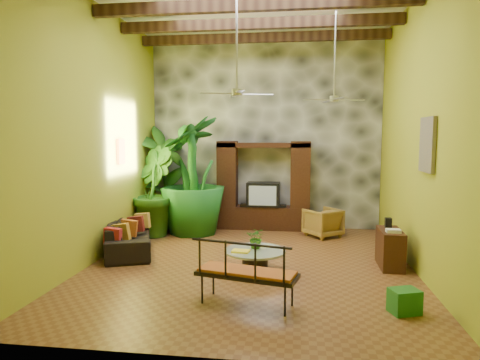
# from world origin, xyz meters

# --- Properties ---
(ground) EXTENTS (7.00, 7.00, 0.00)m
(ground) POSITION_xyz_m (0.00, 0.00, 0.00)
(ground) COLOR brown
(ground) RESTS_ON ground
(back_wall) EXTENTS (6.00, 0.02, 5.00)m
(back_wall) POSITION_xyz_m (0.00, 3.50, 2.50)
(back_wall) COLOR #A9A726
(back_wall) RESTS_ON ground
(left_wall) EXTENTS (0.02, 7.00, 5.00)m
(left_wall) POSITION_xyz_m (-3.00, 0.00, 2.50)
(left_wall) COLOR #A9A726
(left_wall) RESTS_ON ground
(right_wall) EXTENTS (0.02, 7.00, 5.00)m
(right_wall) POSITION_xyz_m (3.00, 0.00, 2.50)
(right_wall) COLOR #A9A726
(right_wall) RESTS_ON ground
(stone_accent_wall) EXTENTS (5.98, 0.10, 4.98)m
(stone_accent_wall) POSITION_xyz_m (0.00, 3.44, 2.50)
(stone_accent_wall) COLOR #303337
(stone_accent_wall) RESTS_ON ground
(ceiling_beams) EXTENTS (5.95, 5.36, 0.22)m
(ceiling_beams) POSITION_xyz_m (0.00, 0.00, 4.78)
(ceiling_beams) COLOR #342010
(ceiling_beams) RESTS_ON ceiling
(entertainment_center) EXTENTS (2.40, 0.55, 2.30)m
(entertainment_center) POSITION_xyz_m (0.00, 3.14, 0.97)
(entertainment_center) COLOR black
(entertainment_center) RESTS_ON ground
(ceiling_fan_front) EXTENTS (1.28, 1.28, 1.86)m
(ceiling_fan_front) POSITION_xyz_m (-0.20, -0.40, 3.40)
(ceiling_fan_front) COLOR #AEAEB3
(ceiling_fan_front) RESTS_ON ceiling
(ceiling_fan_back) EXTENTS (1.28, 1.28, 1.86)m
(ceiling_fan_back) POSITION_xyz_m (1.60, 1.20, 3.40)
(ceiling_fan_back) COLOR #AEAEB3
(ceiling_fan_back) RESTS_ON ceiling
(wall_art_mask) EXTENTS (0.06, 0.32, 0.55)m
(wall_art_mask) POSITION_xyz_m (-2.96, 1.00, 2.10)
(wall_art_mask) COLOR gold
(wall_art_mask) RESTS_ON left_wall
(wall_art_painting) EXTENTS (0.06, 0.70, 0.90)m
(wall_art_painting) POSITION_xyz_m (2.96, -0.60, 2.30)
(wall_art_painting) COLOR #245B86
(wall_art_painting) RESTS_ON right_wall
(sofa) EXTENTS (1.57, 2.36, 0.64)m
(sofa) POSITION_xyz_m (-2.65, 0.59, 0.32)
(sofa) COLOR black
(sofa) RESTS_ON ground
(wicker_armchair) EXTENTS (1.05, 1.05, 0.69)m
(wicker_armchair) POSITION_xyz_m (1.50, 2.48, 0.35)
(wicker_armchair) COLOR olive
(wicker_armchair) RESTS_ON ground
(tall_plant_a) EXTENTS (1.63, 1.72, 2.71)m
(tall_plant_a) POSITION_xyz_m (-2.60, 2.88, 1.36)
(tall_plant_a) COLOR #245B18
(tall_plant_a) RESTS_ON ground
(tall_plant_b) EXTENTS (1.42, 1.52, 2.20)m
(tall_plant_b) POSITION_xyz_m (-2.65, 2.08, 1.10)
(tall_plant_b) COLOR #265D18
(tall_plant_b) RESTS_ON ground
(tall_plant_c) EXTENTS (1.91, 1.91, 2.90)m
(tall_plant_c) POSITION_xyz_m (-1.69, 2.39, 1.45)
(tall_plant_c) COLOR #185D1D
(tall_plant_c) RESTS_ON ground
(coffee_table) EXTENTS (1.11, 1.11, 0.40)m
(coffee_table) POSITION_xyz_m (0.13, -0.43, 0.26)
(coffee_table) COLOR black
(coffee_table) RESTS_ON ground
(centerpiece_plant) EXTENTS (0.38, 0.34, 0.38)m
(centerpiece_plant) POSITION_xyz_m (0.15, -0.30, 0.59)
(centerpiece_plant) COLOR #29631A
(centerpiece_plant) RESTS_ON coffee_table
(yellow_tray) EXTENTS (0.32, 0.25, 0.03)m
(yellow_tray) POSITION_xyz_m (-0.10, -0.60, 0.42)
(yellow_tray) COLOR yellow
(yellow_tray) RESTS_ON coffee_table
(iron_bench) EXTENTS (1.54, 0.87, 0.57)m
(iron_bench) POSITION_xyz_m (0.16, -2.03, 0.54)
(iron_bench) COLOR black
(iron_bench) RESTS_ON ground
(side_console) EXTENTS (0.41, 0.88, 0.70)m
(side_console) POSITION_xyz_m (2.61, 0.18, 0.35)
(side_console) COLOR #351D11
(side_console) RESTS_ON ground
(green_bin) EXTENTS (0.46, 0.40, 0.34)m
(green_bin) POSITION_xyz_m (2.36, -1.96, 0.17)
(green_bin) COLOR #1E7327
(green_bin) RESTS_ON ground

